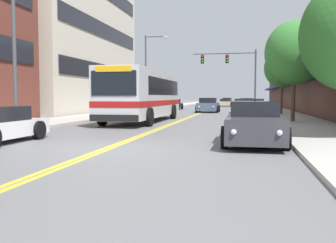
{
  "coord_description": "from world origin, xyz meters",
  "views": [
    {
      "loc": [
        4.05,
        -10.7,
        1.58
      ],
      "look_at": [
        -0.71,
        12.65,
        -0.02
      ],
      "focal_mm": 40.0,
      "sensor_mm": 36.0,
      "label": 1
    }
  ],
  "objects_px": {
    "car_navy_parked_left_mid": "(172,105)",
    "car_beige_moving_lead": "(225,103)",
    "car_champagne_parked_right_mid": "(249,111)",
    "street_tree_right_mid": "(294,53)",
    "street_lamp_left_far": "(149,67)",
    "car_silver_parked_left_far": "(158,106)",
    "car_dark_grey_parked_right_foreground": "(254,124)",
    "car_red_moving_third": "(227,102)",
    "traffic_signal_mast": "(234,67)",
    "car_charcoal_parked_right_far": "(246,103)",
    "street_lamp_left_near": "(20,29)",
    "city_bus": "(144,94)",
    "street_tree_right_far": "(282,68)",
    "car_slate_blue_moving_second": "(208,105)"
  },
  "relations": [
    {
      "from": "car_champagne_parked_right_mid",
      "to": "car_charcoal_parked_right_far",
      "type": "bearing_deg",
      "value": 90.02
    },
    {
      "from": "car_champagne_parked_right_mid",
      "to": "street_tree_right_mid",
      "type": "bearing_deg",
      "value": 3.54
    },
    {
      "from": "city_bus",
      "to": "car_beige_moving_lead",
      "type": "relative_size",
      "value": 2.52
    },
    {
      "from": "car_dark_grey_parked_right_foreground",
      "to": "car_slate_blue_moving_second",
      "type": "relative_size",
      "value": 1.19
    },
    {
      "from": "car_champagne_parked_right_mid",
      "to": "street_tree_right_mid",
      "type": "relative_size",
      "value": 0.82
    },
    {
      "from": "traffic_signal_mast",
      "to": "street_tree_right_far",
      "type": "bearing_deg",
      "value": -63.46
    },
    {
      "from": "car_beige_moving_lead",
      "to": "street_tree_right_far",
      "type": "height_order",
      "value": "street_tree_right_far"
    },
    {
      "from": "car_navy_parked_left_mid",
      "to": "street_tree_right_far",
      "type": "height_order",
      "value": "street_tree_right_far"
    },
    {
      "from": "car_red_moving_third",
      "to": "street_tree_right_mid",
      "type": "height_order",
      "value": "street_tree_right_mid"
    },
    {
      "from": "car_dark_grey_parked_right_foreground",
      "to": "car_charcoal_parked_right_far",
      "type": "bearing_deg",
      "value": 90.09
    },
    {
      "from": "car_navy_parked_left_mid",
      "to": "car_charcoal_parked_right_far",
      "type": "bearing_deg",
      "value": 37.85
    },
    {
      "from": "car_beige_moving_lead",
      "to": "car_red_moving_third",
      "type": "height_order",
      "value": "car_red_moving_third"
    },
    {
      "from": "city_bus",
      "to": "car_silver_parked_left_far",
      "type": "height_order",
      "value": "city_bus"
    },
    {
      "from": "car_silver_parked_left_far",
      "to": "car_dark_grey_parked_right_foreground",
      "type": "distance_m",
      "value": 24.77
    },
    {
      "from": "car_champagne_parked_right_mid",
      "to": "traffic_signal_mast",
      "type": "height_order",
      "value": "traffic_signal_mast"
    },
    {
      "from": "car_navy_parked_left_mid",
      "to": "car_silver_parked_left_far",
      "type": "bearing_deg",
      "value": -89.52
    },
    {
      "from": "car_navy_parked_left_mid",
      "to": "car_beige_moving_lead",
      "type": "bearing_deg",
      "value": 72.01
    },
    {
      "from": "car_silver_parked_left_far",
      "to": "city_bus",
      "type": "bearing_deg",
      "value": -80.55
    },
    {
      "from": "car_champagne_parked_right_mid",
      "to": "traffic_signal_mast",
      "type": "relative_size",
      "value": 0.71
    },
    {
      "from": "car_silver_parked_left_far",
      "to": "car_champagne_parked_right_mid",
      "type": "xyz_separation_m",
      "value": [
        8.67,
        -13.04,
        0.08
      ]
    },
    {
      "from": "city_bus",
      "to": "car_red_moving_third",
      "type": "xyz_separation_m",
      "value": [
        3.08,
        47.3,
        -1.14
      ]
    },
    {
      "from": "car_navy_parked_left_mid",
      "to": "street_lamp_left_far",
      "type": "distance_m",
      "value": 9.83
    },
    {
      "from": "car_navy_parked_left_mid",
      "to": "street_tree_right_far",
      "type": "distance_m",
      "value": 16.32
    },
    {
      "from": "car_dark_grey_parked_right_foreground",
      "to": "street_tree_right_mid",
      "type": "distance_m",
      "value": 11.15
    },
    {
      "from": "car_champagne_parked_right_mid",
      "to": "street_lamp_left_far",
      "type": "bearing_deg",
      "value": 127.51
    },
    {
      "from": "car_champagne_parked_right_mid",
      "to": "car_charcoal_parked_right_far",
      "type": "distance_m",
      "value": 27.94
    },
    {
      "from": "car_beige_moving_lead",
      "to": "street_tree_right_mid",
      "type": "height_order",
      "value": "street_tree_right_mid"
    },
    {
      "from": "car_silver_parked_left_far",
      "to": "street_lamp_left_near",
      "type": "xyz_separation_m",
      "value": [
        -0.7,
        -22.01,
        3.76
      ]
    },
    {
      "from": "city_bus",
      "to": "street_tree_right_mid",
      "type": "bearing_deg",
      "value": 1.5
    },
    {
      "from": "street_tree_right_far",
      "to": "car_slate_blue_moving_second",
      "type": "bearing_deg",
      "value": 147.02
    },
    {
      "from": "car_charcoal_parked_right_far",
      "to": "street_tree_right_mid",
      "type": "height_order",
      "value": "street_tree_right_mid"
    },
    {
      "from": "car_beige_moving_lead",
      "to": "street_lamp_left_near",
      "type": "relative_size",
      "value": 0.61
    },
    {
      "from": "car_silver_parked_left_far",
      "to": "traffic_signal_mast",
      "type": "height_order",
      "value": "traffic_signal_mast"
    },
    {
      "from": "car_red_moving_third",
      "to": "traffic_signal_mast",
      "type": "bearing_deg",
      "value": -86.1
    },
    {
      "from": "street_lamp_left_near",
      "to": "street_tree_right_far",
      "type": "bearing_deg",
      "value": 57.47
    },
    {
      "from": "car_beige_moving_lead",
      "to": "car_charcoal_parked_right_far",
      "type": "bearing_deg",
      "value": -71.77
    },
    {
      "from": "car_charcoal_parked_right_far",
      "to": "street_tree_right_mid",
      "type": "relative_size",
      "value": 0.73
    },
    {
      "from": "car_navy_parked_left_mid",
      "to": "car_red_moving_third",
      "type": "bearing_deg",
      "value": 78.44
    },
    {
      "from": "car_dark_grey_parked_right_foreground",
      "to": "car_red_moving_third",
      "type": "xyz_separation_m",
      "value": [
        -3.46,
        57.36,
        -0.05
      ]
    },
    {
      "from": "street_lamp_left_far",
      "to": "car_silver_parked_left_far",
      "type": "bearing_deg",
      "value": 54.84
    },
    {
      "from": "car_slate_blue_moving_second",
      "to": "street_lamp_left_near",
      "type": "height_order",
      "value": "street_lamp_left_near"
    },
    {
      "from": "car_red_moving_third",
      "to": "car_silver_parked_left_far",
      "type": "bearing_deg",
      "value": -98.76
    },
    {
      "from": "street_lamp_left_far",
      "to": "street_tree_right_far",
      "type": "bearing_deg",
      "value": -9.5
    },
    {
      "from": "car_navy_parked_left_mid",
      "to": "street_lamp_left_near",
      "type": "distance_m",
      "value": 30.36
    },
    {
      "from": "street_tree_right_mid",
      "to": "car_navy_parked_left_mid",
      "type": "bearing_deg",
      "value": 118.27
    },
    {
      "from": "car_charcoal_parked_right_far",
      "to": "street_lamp_left_near",
      "type": "distance_m",
      "value": 38.25
    },
    {
      "from": "car_champagne_parked_right_mid",
      "to": "street_lamp_left_near",
      "type": "height_order",
      "value": "street_lamp_left_near"
    },
    {
      "from": "street_lamp_left_far",
      "to": "street_lamp_left_near",
      "type": "bearing_deg",
      "value": -90.15
    },
    {
      "from": "car_champagne_parked_right_mid",
      "to": "street_tree_right_far",
      "type": "relative_size",
      "value": 0.89
    },
    {
      "from": "car_silver_parked_left_far",
      "to": "street_tree_right_far",
      "type": "xyz_separation_m",
      "value": [
        11.47,
        -2.94,
        3.35
      ]
    }
  ]
}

